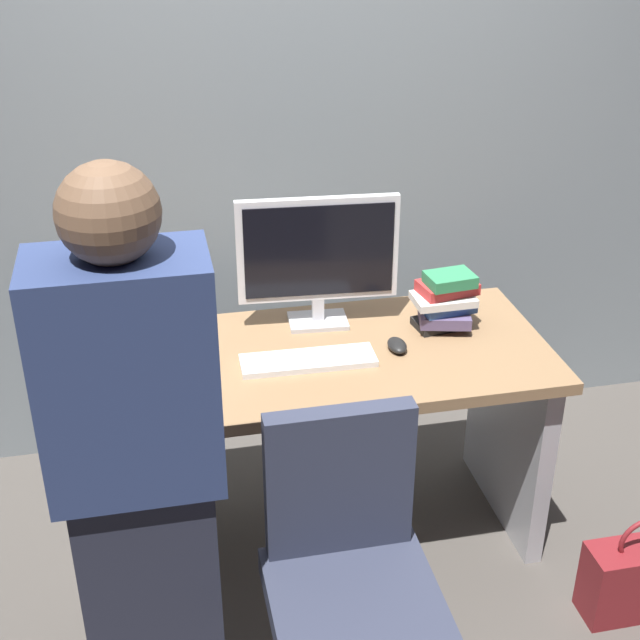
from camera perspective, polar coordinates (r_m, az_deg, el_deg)
The scene contains 11 objects.
ground_plane at distance 3.29m, azimuth -0.18°, elevation -13.57°, with size 9.00×9.00×0.00m, color #4C4742.
wall_back at distance 3.29m, azimuth -3.03°, elevation 15.87°, with size 6.40×0.10×3.00m, color gray.
desk at distance 2.98m, azimuth -0.20°, elevation -5.99°, with size 1.53×0.70×0.75m.
office_chair at distance 2.46m, azimuth 1.92°, elevation -17.57°, with size 0.52×0.52×0.94m.
person_at_desk at distance 2.20m, azimuth -11.56°, elevation -10.21°, with size 0.40×0.24×1.64m.
monitor at distance 2.93m, azimuth -0.13°, elevation 4.23°, with size 0.54×0.15×0.46m.
keyboard at distance 2.80m, azimuth -0.77°, elevation -2.63°, with size 0.43×0.13×0.02m, color white.
mouse at distance 2.88m, azimuth 5.01°, elevation -1.64°, with size 0.06×0.10×0.03m, color black.
cup_near_keyboard at distance 2.67m, azimuth -8.09°, elevation -3.66°, with size 0.07×0.07×0.10m, color silver.
book_stack at distance 3.00m, azimuth 8.11°, elevation 1.22°, with size 0.22×0.19×0.20m.
handbag at distance 3.10m, azimuth 19.79°, elevation -15.41°, with size 0.34×0.14×0.38m.
Camera 1 is at (-0.50, -2.42, 2.17)m, focal length 49.48 mm.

